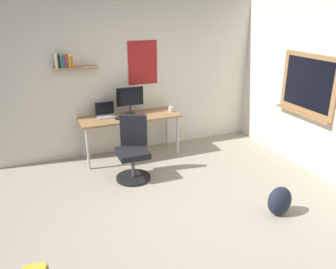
% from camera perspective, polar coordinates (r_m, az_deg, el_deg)
% --- Properties ---
extents(ground_plane, '(5.20, 5.20, 0.00)m').
position_cam_1_polar(ground_plane, '(4.31, 2.84, -14.00)').
color(ground_plane, '#9E9384').
rests_on(ground_plane, ground).
extents(wall_back, '(5.00, 0.30, 2.60)m').
position_cam_1_polar(wall_back, '(5.96, -7.09, 9.42)').
color(wall_back, silver).
rests_on(wall_back, ground).
extents(desk, '(1.66, 0.60, 0.73)m').
position_cam_1_polar(desk, '(5.75, -6.40, 2.45)').
color(desk, '#997047').
rests_on(desk, ground).
extents(office_chair, '(0.54, 0.56, 0.95)m').
position_cam_1_polar(office_chair, '(5.10, -5.88, -3.02)').
color(office_chair, black).
rests_on(office_chair, ground).
extents(laptop, '(0.31, 0.21, 0.23)m').
position_cam_1_polar(laptop, '(5.76, -10.43, 3.58)').
color(laptop, '#ADAFB5').
rests_on(laptop, desk).
extents(monitor_primary, '(0.46, 0.17, 0.46)m').
position_cam_1_polar(monitor_primary, '(5.75, -6.40, 5.99)').
color(monitor_primary, '#38383D').
rests_on(monitor_primary, desk).
extents(keyboard, '(0.37, 0.13, 0.02)m').
position_cam_1_polar(keyboard, '(5.63, -7.03, 2.90)').
color(keyboard, black).
rests_on(keyboard, desk).
extents(computer_mouse, '(0.10, 0.06, 0.03)m').
position_cam_1_polar(computer_mouse, '(5.71, -4.32, 3.30)').
color(computer_mouse, '#262628').
rests_on(computer_mouse, desk).
extents(coffee_mug, '(0.08, 0.08, 0.09)m').
position_cam_1_polar(coffee_mug, '(5.92, 0.45, 4.30)').
color(coffee_mug, silver).
rests_on(coffee_mug, desk).
extents(backpack, '(0.32, 0.22, 0.38)m').
position_cam_1_polar(backpack, '(4.51, 18.22, -10.55)').
color(backpack, '#1E2333').
rests_on(backpack, ground).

